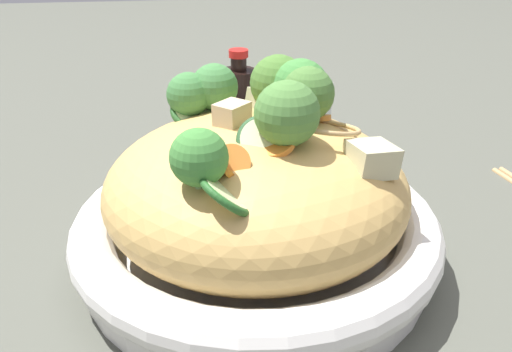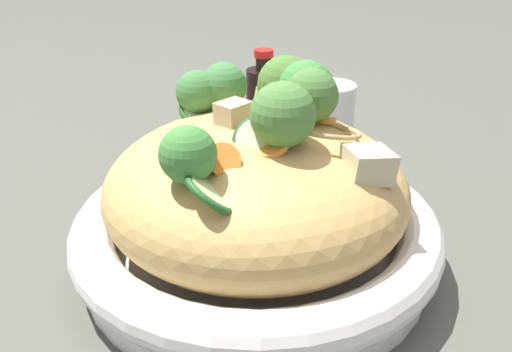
{
  "view_description": "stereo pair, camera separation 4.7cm",
  "coord_description": "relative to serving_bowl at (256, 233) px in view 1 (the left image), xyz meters",
  "views": [
    {
      "loc": [
        0.05,
        0.42,
        0.3
      ],
      "look_at": [
        0.0,
        0.0,
        0.09
      ],
      "focal_mm": 38.78,
      "sensor_mm": 36.0,
      "label": 1
    },
    {
      "loc": [
        0.01,
        0.42,
        0.3
      ],
      "look_at": [
        0.0,
        0.0,
        0.09
      ],
      "focal_mm": 38.78,
      "sensor_mm": 36.0,
      "label": 2
    }
  ],
  "objects": [
    {
      "name": "noodle_heap",
      "position": [
        -0.0,
        -0.0,
        0.05
      ],
      "size": [
        0.26,
        0.26,
        0.13
      ],
      "color": "tan",
      "rests_on": "serving_bowl"
    },
    {
      "name": "ground_plane",
      "position": [
        0.0,
        0.0,
        -0.03
      ],
      "size": [
        3.0,
        3.0,
        0.0
      ],
      "primitive_type": "plane",
      "color": "#4E5045"
    },
    {
      "name": "serving_bowl",
      "position": [
        0.0,
        0.0,
        0.0
      ],
      "size": [
        0.33,
        0.33,
        0.06
      ],
      "color": "silver",
      "rests_on": "ground_plane"
    },
    {
      "name": "broccoli_florets",
      "position": [
        -0.01,
        -0.02,
        0.12
      ],
      "size": [
        0.16,
        0.21,
        0.07
      ],
      "color": "#9AB96F",
      "rests_on": "serving_bowl"
    },
    {
      "name": "zucchini_slices",
      "position": [
        0.03,
        0.01,
        0.1
      ],
      "size": [
        0.1,
        0.21,
        0.05
      ],
      "color": "beige",
      "rests_on": "serving_bowl"
    },
    {
      "name": "carrot_coins",
      "position": [
        -0.01,
        0.02,
        0.1
      ],
      "size": [
        0.11,
        0.14,
        0.03
      ],
      "color": "orange",
      "rests_on": "serving_bowl"
    },
    {
      "name": "drinking_glass",
      "position": [
        -0.1,
        -0.25,
        0.02
      ],
      "size": [
        0.06,
        0.06,
        0.09
      ],
      "color": "silver",
      "rests_on": "ground_plane"
    },
    {
      "name": "soy_sauce_bottle",
      "position": [
        -0.01,
        -0.3,
        0.02
      ],
      "size": [
        0.05,
        0.05,
        0.12
      ],
      "color": "black",
      "rests_on": "ground_plane"
    },
    {
      "name": "chicken_chunks",
      "position": [
        -0.04,
        -0.03,
        0.09
      ],
      "size": [
        0.14,
        0.18,
        0.05
      ],
      "color": "#C5BD8F",
      "rests_on": "serving_bowl"
    }
  ]
}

